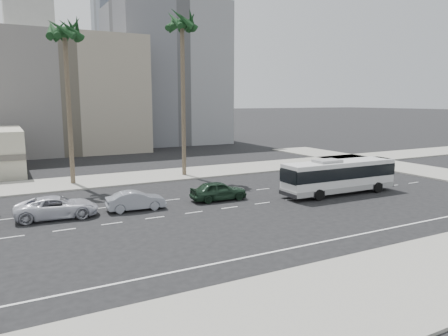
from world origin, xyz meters
TOP-DOWN VIEW (x-y plane):
  - ground at (0.00, 0.00)m, footprint 700.00×700.00m
  - sidewalk_north at (0.00, 15.50)m, footprint 120.00×7.00m
  - edge_stripe at (-20.00, -9.50)m, footprint 80.00×0.15m
  - midrise_beige_west at (-12.00, 45.00)m, footprint 24.00×18.00m
  - midrise_gray_center at (8.00, 52.00)m, footprint 20.00×20.00m
  - civic_tower at (-2.00, 250.00)m, footprint 42.00×42.00m
  - highrise_right at (45.00, 230.00)m, footprint 26.00×26.00m
  - highrise_far at (70.00, 260.00)m, footprint 22.00×22.00m
  - city_bus at (4.82, -0.27)m, footprint 10.97×2.68m
  - car_a at (-5.60, 2.64)m, footprint 2.15×4.79m
  - car_b at (-12.53, 2.76)m, footprint 1.85×4.47m
  - car_c at (-18.03, 3.24)m, footprint 3.06×5.75m
  - palm_near at (-3.74, 14.39)m, footprint 5.13×5.13m
  - palm_mid at (-15.20, 15.14)m, footprint 5.07×5.07m

SIDE VIEW (x-z plane):
  - ground at x=0.00m, z-range 0.00..0.00m
  - edge_stripe at x=-20.00m, z-range 0.00..0.02m
  - sidewalk_north at x=0.00m, z-range 0.00..0.15m
  - car_b at x=-12.53m, z-range 0.00..1.44m
  - car_c at x=-18.03m, z-range 0.00..1.54m
  - car_a at x=-5.60m, z-range 0.00..1.60m
  - city_bus at x=4.82m, z-range 0.08..3.22m
  - midrise_beige_west at x=-12.00m, z-range 0.00..18.00m
  - midrise_gray_center at x=8.00m, z-range 0.00..26.00m
  - palm_mid at x=-15.20m, z-range 6.26..21.91m
  - palm_near at x=-3.74m, z-range 7.01..24.29m
  - highrise_far at x=70.00m, z-range 0.00..60.00m
  - highrise_right at x=45.00m, z-range 0.00..70.00m
  - civic_tower at x=-2.00m, z-range -25.67..103.33m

